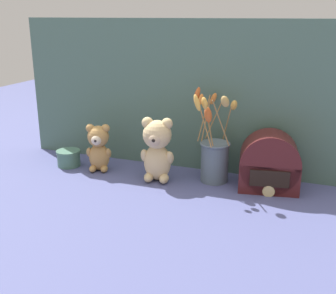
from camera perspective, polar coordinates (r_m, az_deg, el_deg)
ground_plane at (r=1.53m, az=-0.26°, el=-4.60°), size 4.00×4.00×0.00m
backdrop_wall at (r=1.60m, az=1.86°, el=6.93°), size 1.32×0.02×0.56m
teddy_bear_large at (r=1.50m, az=-1.43°, el=-0.14°), size 0.13×0.12×0.23m
teddy_bear_medium at (r=1.62m, az=-9.39°, el=0.05°), size 0.10×0.09×0.18m
flower_vase at (r=1.50m, az=6.29°, el=-1.04°), size 0.17×0.18×0.33m
vintage_radio at (r=1.48m, az=13.53°, el=-2.49°), size 0.22×0.16×0.20m
decorative_tin_tall at (r=1.71m, az=-13.30°, el=-1.46°), size 0.09×0.09×0.06m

